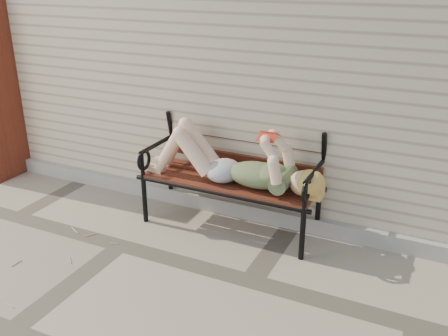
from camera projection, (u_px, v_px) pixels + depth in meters
The scene contains 5 objects.
ground at pixel (121, 245), 4.41m from camera, with size 80.00×80.00×0.00m, color gray.
house_wall at pixel (253, 33), 6.35m from camera, with size 8.00×4.00×3.00m, color beige.
foundation_strip at pixel (176, 195), 5.20m from camera, with size 8.00×0.10×0.15m, color #9C978D.
garden_bench at pixel (234, 160), 4.57m from camera, with size 1.77×0.70×1.15m.
reading_woman at pixel (229, 162), 4.44m from camera, with size 1.67×0.38×0.53m.
Camera 1 is at (2.47, -3.06, 2.30)m, focal length 40.00 mm.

